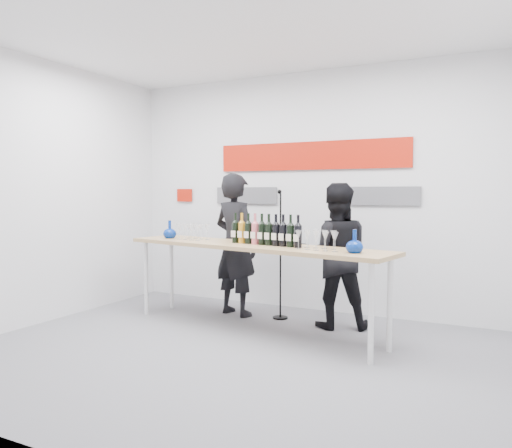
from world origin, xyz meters
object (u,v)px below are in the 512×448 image
tasting_table (252,251)px  mic_stand (280,280)px  presenter_right (335,256)px  presenter_left (236,244)px

tasting_table → mic_stand: bearing=94.6°
presenter_right → mic_stand: 0.77m
tasting_table → mic_stand: (0.06, 0.61, -0.40)m
tasting_table → presenter_right: 0.93m
tasting_table → mic_stand: 0.74m
tasting_table → presenter_left: 0.75m
tasting_table → presenter_right: presenter_right is taller
presenter_left → presenter_right: presenter_left is taller
mic_stand → presenter_right: bearing=5.9°
presenter_right → mic_stand: (-0.69, 0.06, -0.33)m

